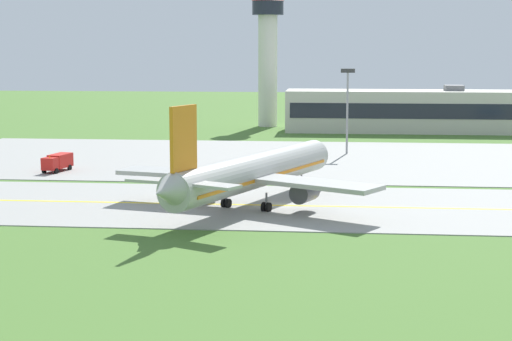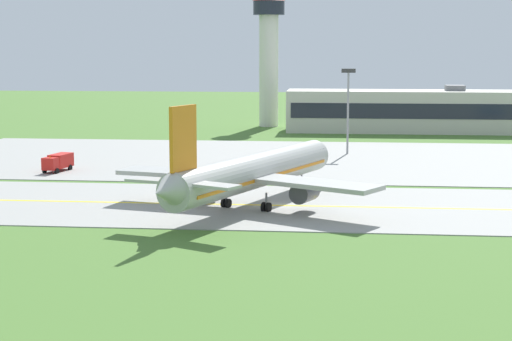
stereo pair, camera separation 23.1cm
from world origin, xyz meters
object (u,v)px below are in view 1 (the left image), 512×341
object	(u,v)px
airplane_lead	(252,172)
service_truck_fuel	(57,162)
control_tower	(268,47)
apron_light_mast	(347,100)

from	to	relation	value
airplane_lead	service_truck_fuel	world-z (taller)	airplane_lead
control_tower	apron_light_mast	bearing A→B (deg)	-70.42
service_truck_fuel	control_tower	world-z (taller)	control_tower
service_truck_fuel	apron_light_mast	size ratio (longest dim) A/B	0.43
service_truck_fuel	apron_light_mast	distance (m)	50.36
service_truck_fuel	control_tower	bearing A→B (deg)	72.08
service_truck_fuel	apron_light_mast	bearing A→B (deg)	30.70
airplane_lead	apron_light_mast	size ratio (longest dim) A/B	2.58
airplane_lead	apron_light_mast	world-z (taller)	apron_light_mast
control_tower	apron_light_mast	distance (m)	54.74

